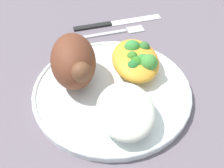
{
  "coord_description": "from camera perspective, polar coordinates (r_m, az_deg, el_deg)",
  "views": [
    {
      "loc": [
        0.33,
        -0.05,
        0.36
      ],
      "look_at": [
        0.0,
        0.0,
        0.02
      ],
      "focal_mm": 48.23,
      "sensor_mm": 36.0,
      "label": 1
    }
  ],
  "objects": [
    {
      "name": "knife",
      "position": [
        0.65,
        -0.27,
        11.48
      ],
      "size": [
        0.04,
        0.19,
        0.01
      ],
      "color": "black",
      "rests_on": "ground_plane"
    },
    {
      "name": "mac_cheese_with_broccoli",
      "position": [
        0.51,
        4.62,
        4.79
      ],
      "size": [
        0.11,
        0.08,
        0.04
      ],
      "color": "gold",
      "rests_on": "plate"
    },
    {
      "name": "rice_pile",
      "position": [
        0.43,
        2.61,
        -5.02
      ],
      "size": [
        0.11,
        0.08,
        0.04
      ],
      "primitive_type": "ellipsoid",
      "color": "white",
      "rests_on": "plate"
    },
    {
      "name": "ground_plane",
      "position": [
        0.49,
        0.0,
        -1.96
      ],
      "size": [
        2.0,
        2.0,
        0.0
      ],
      "primitive_type": "plane",
      "color": "#625964"
    },
    {
      "name": "roasted_chicken",
      "position": [
        0.47,
        -7.3,
        4.32
      ],
      "size": [
        0.11,
        0.07,
        0.08
      ],
      "color": "brown",
      "rests_on": "plate"
    },
    {
      "name": "fork",
      "position": [
        0.62,
        0.47,
        9.81
      ],
      "size": [
        0.03,
        0.14,
        0.01
      ],
      "color": "#B2B2B7",
      "rests_on": "ground_plane"
    },
    {
      "name": "plate",
      "position": [
        0.49,
        0.0,
        -1.38
      ],
      "size": [
        0.26,
        0.26,
        0.01
      ],
      "color": "white",
      "rests_on": "ground_plane"
    }
  ]
}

